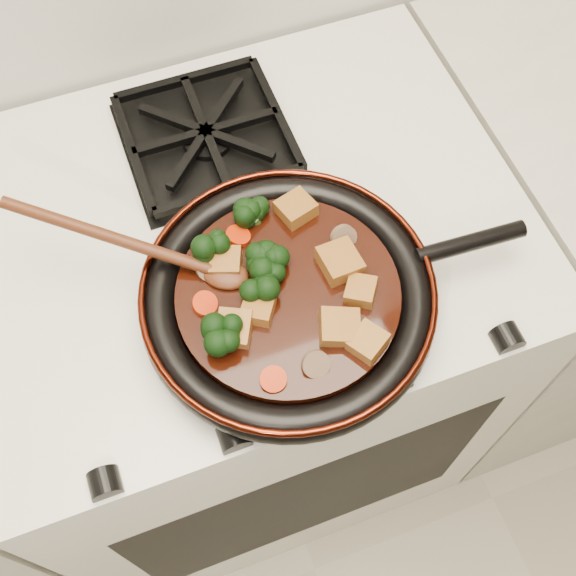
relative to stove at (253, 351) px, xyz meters
name	(u,v)px	position (x,y,z in m)	size (l,w,h in m)	color
stove	(253,351)	(0.00, 0.00, 0.00)	(0.76, 0.60, 0.90)	silver
burner_grate_front	(275,303)	(0.00, -0.14, 0.46)	(0.23, 0.23, 0.03)	black
burner_grate_back	(207,136)	(0.00, 0.14, 0.46)	(0.23, 0.23, 0.03)	black
skillet	(290,298)	(0.01, -0.15, 0.49)	(0.48, 0.35, 0.05)	black
braising_sauce	(288,296)	(0.01, -0.15, 0.50)	(0.27, 0.27, 0.02)	black
tofu_cube_0	(339,328)	(0.05, -0.22, 0.52)	(0.04, 0.04, 0.02)	#8F5A21
tofu_cube_1	(226,262)	(-0.04, -0.09, 0.52)	(0.04, 0.04, 0.02)	#8F5A21
tofu_cube_2	(368,343)	(0.07, -0.25, 0.52)	(0.04, 0.04, 0.02)	#8F5A21
tofu_cube_3	(234,329)	(-0.06, -0.18, 0.52)	(0.04, 0.04, 0.02)	#8F5A21
tofu_cube_4	(296,209)	(0.06, -0.05, 0.52)	(0.04, 0.04, 0.02)	#8F5A21
tofu_cube_5	(340,262)	(0.08, -0.14, 0.52)	(0.04, 0.05, 0.02)	#8F5A21
tofu_cube_6	(258,308)	(-0.03, -0.16, 0.52)	(0.04, 0.04, 0.02)	#8F5A21
tofu_cube_7	(361,291)	(0.09, -0.19, 0.52)	(0.04, 0.03, 0.02)	#8F5A21
broccoli_floret_0	(266,272)	(0.00, -0.12, 0.52)	(0.06, 0.06, 0.05)	black
broccoli_floret_1	(210,248)	(-0.06, -0.07, 0.52)	(0.06, 0.06, 0.06)	black
broccoli_floret_2	(269,262)	(0.00, -0.11, 0.52)	(0.06, 0.06, 0.06)	black
broccoli_floret_3	(223,337)	(-0.08, -0.19, 0.52)	(0.06, 0.06, 0.06)	black
broccoli_floret_4	(256,218)	(0.01, -0.05, 0.52)	(0.06, 0.06, 0.05)	black
broccoli_floret_5	(261,288)	(-0.02, -0.14, 0.52)	(0.06, 0.06, 0.05)	black
carrot_coin_0	(273,379)	(-0.04, -0.25, 0.51)	(0.03, 0.03, 0.01)	red
carrot_coin_1	(354,268)	(0.10, -0.15, 0.51)	(0.03, 0.03, 0.01)	red
carrot_coin_2	(205,303)	(-0.08, -0.14, 0.51)	(0.03, 0.03, 0.01)	red
carrot_coin_3	(238,236)	(-0.02, -0.06, 0.51)	(0.03, 0.03, 0.01)	red
mushroom_slice_0	(316,364)	(0.01, -0.25, 0.52)	(0.03, 0.03, 0.01)	brown
mushroom_slice_1	(344,238)	(0.10, -0.11, 0.52)	(0.03, 0.03, 0.01)	brown
mushroom_slice_2	(209,267)	(-0.06, -0.09, 0.52)	(0.03, 0.03, 0.01)	brown
wooden_spoon	(160,253)	(-0.11, -0.06, 0.53)	(0.15, 0.11, 0.27)	#49210F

